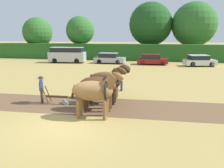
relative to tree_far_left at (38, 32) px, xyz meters
name	(u,v)px	position (x,y,z in m)	size (l,w,h in m)	color
ground_plane	(65,126)	(17.28, -28.89, -4.45)	(240.00, 240.00, 0.00)	#A88E4C
plowed_furrow_strip	(44,103)	(14.71, -26.03, -4.45)	(22.91, 3.27, 0.01)	brown
hedgerow	(131,52)	(17.28, -2.22, -3.17)	(63.65, 1.83, 2.57)	#286023
tree_far_left	(38,32)	(0.00, 0.00, 0.00)	(5.31, 5.31, 7.12)	#4C3823
tree_left	(80,31)	(8.25, -0.40, 0.28)	(4.87, 4.87, 7.18)	brown
tree_center_left	(151,24)	(20.20, 1.95, 1.35)	(7.38, 7.38, 9.50)	#4C3823
tree_center	(194,24)	(27.30, 1.75, 1.24)	(7.28, 7.28, 9.34)	brown
draft_horse_lead_left	(94,91)	(18.31, -27.63, -3.10)	(2.69, 1.10, 2.37)	brown
draft_horse_lead_right	(100,85)	(18.28, -26.49, -3.09)	(2.72, 1.07, 2.44)	#513319
draft_horse_trail_left	(104,83)	(18.25, -25.35, -3.19)	(2.88, 0.98, 2.33)	black
draft_horse_trail_right	(107,79)	(18.20, -24.21, -3.19)	(2.80, 0.99, 2.30)	brown
plow	(59,99)	(15.68, -26.00, -4.14)	(1.61, 0.47, 1.13)	#4C331E
farmer_at_plow	(41,88)	(14.59, -25.98, -3.52)	(0.40, 0.59, 1.62)	#38332D
farmer_beside_team	(122,78)	(18.82, -22.16, -3.50)	(0.41, 0.65, 1.65)	#28334C
parked_van	(67,55)	(8.53, -7.23, -3.30)	(5.40, 2.40, 2.25)	#BCBCC1
parked_car_left	(109,58)	(14.75, -6.85, -3.74)	(4.41, 1.99, 1.50)	#A8A8B2
parked_car_center_left	(152,59)	(20.74, -7.04, -3.75)	(4.18, 2.07, 1.44)	maroon
parked_car_center	(199,61)	(26.84, -7.48, -3.75)	(4.21, 2.60, 1.46)	silver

